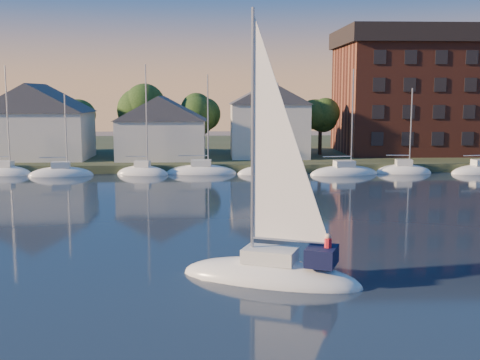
{
  "coord_description": "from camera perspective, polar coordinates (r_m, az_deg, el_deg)",
  "views": [
    {
      "loc": [
        0.79,
        -20.54,
        9.41
      ],
      "look_at": [
        2.59,
        22.0,
        3.25
      ],
      "focal_mm": 45.0,
      "sensor_mm": 36.0,
      "label": 1
    }
  ],
  "objects": [
    {
      "name": "hero_sailboat",
      "position": [
        30.77,
        3.12,
        -8.41
      ],
      "size": [
        9.88,
        6.28,
        14.62
      ],
      "rotation": [
        0.0,
        0.0,
        2.77
      ],
      "color": "white",
      "rests_on": "ground"
    },
    {
      "name": "tree_line",
      "position": [
        83.57,
        -1.6,
        6.69
      ],
      "size": [
        93.4,
        5.4,
        8.9
      ],
      "color": "#372419",
      "rests_on": "shoreline_land"
    },
    {
      "name": "condo_block",
      "position": [
        91.71,
        19.01,
        8.03
      ],
      "size": [
        31.0,
        17.0,
        17.4
      ],
      "color": "brown",
      "rests_on": "shoreline_land"
    },
    {
      "name": "clubhouse_centre",
      "position": [
        77.95,
        -7.44,
        5.02
      ],
      "size": [
        11.55,
        8.4,
        8.08
      ],
      "color": "silver",
      "rests_on": "shoreline_land"
    },
    {
      "name": "clubhouse_east",
      "position": [
        79.94,
        2.77,
        5.77
      ],
      "size": [
        10.5,
        8.4,
        9.8
      ],
      "color": "silver",
      "rests_on": "shoreline_land"
    },
    {
      "name": "shoreline_land",
      "position": [
        96.0,
        -2.88,
        2.59
      ],
      "size": [
        160.0,
        50.0,
        2.0
      ],
      "primitive_type": "cube",
      "color": "#303B22",
      "rests_on": "ground"
    },
    {
      "name": "clubhouse_west",
      "position": [
        81.85,
        -18.67,
        5.36
      ],
      "size": [
        13.65,
        9.45,
        9.64
      ],
      "color": "silver",
      "rests_on": "shoreline_land"
    },
    {
      "name": "wooden_dock",
      "position": [
        73.15,
        -3.02,
        0.83
      ],
      "size": [
        120.0,
        3.0,
        1.0
      ],
      "primitive_type": "cube",
      "color": "brown",
      "rests_on": "ground"
    },
    {
      "name": "ground",
      "position": [
        22.6,
        -4.38,
        -16.39
      ],
      "size": [
        260.0,
        260.0,
        0.0
      ],
      "primitive_type": "plane",
      "color": "black",
      "rests_on": "ground"
    },
    {
      "name": "moored_fleet",
      "position": [
        70.23,
        0.23,
        0.61
      ],
      "size": [
        95.5,
        2.4,
        12.05
      ],
      "color": "white",
      "rests_on": "ground"
    }
  ]
}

